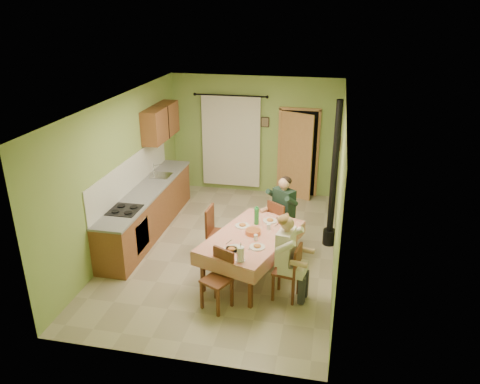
% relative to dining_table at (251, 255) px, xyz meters
% --- Properties ---
extents(floor, '(4.00, 6.00, 0.01)m').
position_rel_dining_table_xyz_m(floor, '(-0.63, 0.78, -0.38)').
color(floor, tan).
rests_on(floor, ground).
extents(room_shell, '(4.04, 6.04, 2.82)m').
position_rel_dining_table_xyz_m(room_shell, '(-0.63, 0.78, 1.44)').
color(room_shell, '#8DAD58').
rests_on(room_shell, ground).
extents(kitchen_run, '(0.64, 3.64, 1.56)m').
position_rel_dining_table_xyz_m(kitchen_run, '(-2.34, 1.18, 0.10)').
color(kitchen_run, brown).
rests_on(kitchen_run, ground).
extents(upper_cabinets, '(0.35, 1.40, 0.70)m').
position_rel_dining_table_xyz_m(upper_cabinets, '(-2.45, 2.48, 1.57)').
color(upper_cabinets, brown).
rests_on(upper_cabinets, room_shell).
extents(curtain, '(1.70, 0.07, 2.22)m').
position_rel_dining_table_xyz_m(curtain, '(-1.18, 3.68, 0.88)').
color(curtain, black).
rests_on(curtain, ground).
extents(doorway, '(0.96, 0.38, 2.15)m').
position_rel_dining_table_xyz_m(doorway, '(0.40, 3.67, 0.67)').
color(doorway, black).
rests_on(doorway, ground).
extents(dining_table, '(1.69, 2.17, 0.76)m').
position_rel_dining_table_xyz_m(dining_table, '(0.00, 0.00, 0.00)').
color(dining_table, tan).
rests_on(dining_table, ground).
extents(tableware, '(0.69, 1.60, 0.33)m').
position_rel_dining_table_xyz_m(tableware, '(-0.01, -0.10, 0.44)').
color(tableware, white).
rests_on(tableware, dining_table).
extents(chair_far, '(0.57, 0.57, 0.97)m').
position_rel_dining_table_xyz_m(chair_far, '(0.38, 1.06, -0.09)').
color(chair_far, brown).
rests_on(chair_far, ground).
extents(chair_near, '(0.52, 0.52, 0.94)m').
position_rel_dining_table_xyz_m(chair_near, '(-0.34, -1.00, -0.09)').
color(chair_near, brown).
rests_on(chair_near, ground).
extents(chair_right, '(0.44, 0.44, 0.93)m').
position_rel_dining_table_xyz_m(chair_right, '(0.67, -0.54, -0.09)').
color(chair_right, brown).
rests_on(chair_right, ground).
extents(chair_left, '(0.45, 0.45, 0.99)m').
position_rel_dining_table_xyz_m(chair_left, '(-0.67, 0.45, -0.09)').
color(chair_left, brown).
rests_on(chair_left, ground).
extents(man_far, '(0.65, 0.64, 1.39)m').
position_rel_dining_table_xyz_m(man_far, '(0.39, 1.07, 0.50)').
color(man_far, '#192D23').
rests_on(man_far, chair_far).
extents(man_right, '(0.53, 0.62, 1.39)m').
position_rel_dining_table_xyz_m(man_right, '(0.65, -0.54, 0.50)').
color(man_right, silver).
rests_on(man_right, chair_right).
extents(stove_flue, '(0.24, 0.24, 2.80)m').
position_rel_dining_table_xyz_m(stove_flue, '(1.27, 1.38, 0.65)').
color(stove_flue, black).
rests_on(stove_flue, ground).
extents(picture_back, '(0.19, 0.03, 0.23)m').
position_rel_dining_table_xyz_m(picture_back, '(-0.38, 3.75, 1.37)').
color(picture_back, black).
rests_on(picture_back, room_shell).
extents(picture_right, '(0.03, 0.31, 0.21)m').
position_rel_dining_table_xyz_m(picture_right, '(1.34, 1.98, 1.47)').
color(picture_right, brown).
rests_on(picture_right, room_shell).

